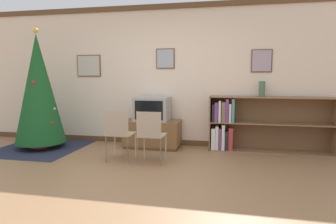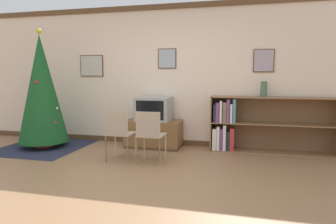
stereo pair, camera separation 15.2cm
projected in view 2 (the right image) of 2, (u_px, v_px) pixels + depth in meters
The scene contains 10 objects.
ground_plane at pixel (128, 183), 3.78m from camera, with size 24.00×24.00×0.00m, color #936B47.
wall_back at pixel (170, 76), 5.82m from camera, with size 8.93×0.11×2.70m.
area_rug at pixel (45, 147), 5.72m from camera, with size 1.51×1.69×0.01m.
christmas_tree at pixel (42, 89), 5.59m from camera, with size 0.91×0.91×2.21m.
tv_console at pixel (154, 134), 5.67m from camera, with size 1.03×0.56×0.51m.
television at pixel (154, 109), 5.61m from camera, with size 0.63×0.52×0.44m.
folding_chair_left at pixel (119, 132), 4.68m from camera, with size 0.40×0.40×0.82m.
folding_chair_right at pixel (150, 134), 4.56m from camera, with size 0.40×0.40×0.82m.
bookshelf at pixel (250, 125), 5.34m from camera, with size 2.13×0.36×0.98m.
vase at pixel (264, 89), 5.23m from camera, with size 0.11×0.11×0.27m.
Camera 2 is at (1.37, -3.42, 1.34)m, focal length 32.00 mm.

